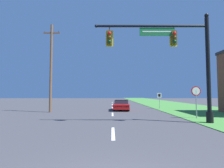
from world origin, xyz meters
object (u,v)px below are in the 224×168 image
at_px(utility_pole_near, 51,66).
at_px(route_sign_post, 159,97).
at_px(signal_mast, 180,57).
at_px(car_ahead, 121,105).
at_px(stop_sign, 196,95).

bearing_deg(utility_pole_near, route_sign_post, 19.17).
distance_m(signal_mast, utility_pole_near, 13.15).
distance_m(car_ahead, stop_sign, 9.24).
relative_size(signal_mast, stop_sign, 3.14).
xyz_separation_m(route_sign_post, utility_pole_near, (-12.80, -4.45, 3.36)).
distance_m(car_ahead, route_sign_post, 5.53).
distance_m(car_ahead, utility_pole_near, 9.17).
xyz_separation_m(signal_mast, route_sign_post, (1.67, 11.44, -2.91)).
xyz_separation_m(signal_mast, stop_sign, (2.10, 2.27, -2.57)).
bearing_deg(stop_sign, signal_mast, -132.73).
relative_size(route_sign_post, utility_pole_near, 0.21).
bearing_deg(stop_sign, car_ahead, 127.31).
xyz_separation_m(signal_mast, car_ahead, (-3.45, 9.55, -3.83)).
bearing_deg(signal_mast, car_ahead, 109.87).
xyz_separation_m(car_ahead, stop_sign, (5.55, -7.28, 1.26)).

